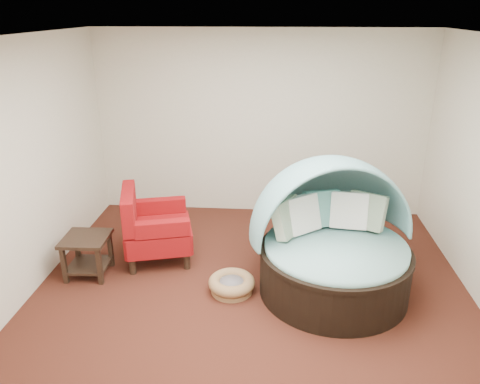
# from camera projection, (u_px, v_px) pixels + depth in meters

# --- Properties ---
(floor) EXTENTS (5.00, 5.00, 0.00)m
(floor) POSITION_uv_depth(u_px,v_px,m) (251.00, 298.00, 5.28)
(floor) COLOR #4C2215
(floor) RESTS_ON ground
(wall_back) EXTENTS (5.00, 0.00, 5.00)m
(wall_back) POSITION_uv_depth(u_px,v_px,m) (261.00, 125.00, 7.08)
(wall_back) COLOR beige
(wall_back) RESTS_ON floor
(wall_front) EXTENTS (5.00, 0.00, 5.00)m
(wall_front) POSITION_uv_depth(u_px,v_px,m) (226.00, 347.00, 2.44)
(wall_front) COLOR beige
(wall_front) RESTS_ON floor
(wall_left) EXTENTS (0.00, 5.00, 5.00)m
(wall_left) POSITION_uv_depth(u_px,v_px,m) (16.00, 175.00, 4.94)
(wall_left) COLOR beige
(wall_left) RESTS_ON floor
(ceiling) EXTENTS (5.00, 5.00, 0.00)m
(ceiling) POSITION_uv_depth(u_px,v_px,m) (253.00, 37.00, 4.25)
(ceiling) COLOR white
(ceiling) RESTS_ON wall_back
(canopy_daybed) EXTENTS (2.13, 2.09, 1.55)m
(canopy_daybed) POSITION_uv_depth(u_px,v_px,m) (333.00, 232.00, 5.23)
(canopy_daybed) COLOR black
(canopy_daybed) RESTS_ON floor
(pet_basket) EXTENTS (0.56, 0.56, 0.19)m
(pet_basket) POSITION_uv_depth(u_px,v_px,m) (232.00, 284.00, 5.36)
(pet_basket) COLOR olive
(pet_basket) RESTS_ON floor
(red_armchair) EXTENTS (1.02, 1.02, 0.98)m
(red_armchair) POSITION_uv_depth(u_px,v_px,m) (153.00, 227.00, 5.95)
(red_armchair) COLOR black
(red_armchair) RESTS_ON floor
(side_table) EXTENTS (0.54, 0.54, 0.51)m
(side_table) POSITION_uv_depth(u_px,v_px,m) (87.00, 250.00, 5.63)
(side_table) COLOR black
(side_table) RESTS_ON floor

